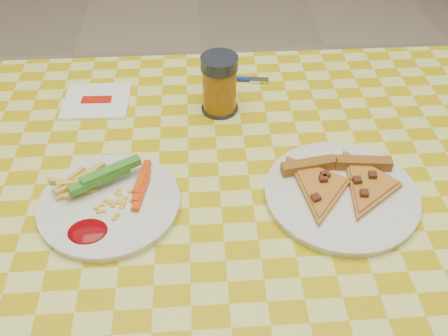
{
  "coord_description": "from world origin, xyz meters",
  "views": [
    {
      "loc": [
        -0.03,
        -0.57,
        1.34
      ],
      "look_at": [
        0.01,
        0.03,
        0.78
      ],
      "focal_mm": 40.0,
      "sensor_mm": 36.0,
      "label": 1
    }
  ],
  "objects": [
    {
      "name": "plate_right",
      "position": [
        0.19,
        -0.03,
        0.76
      ],
      "size": [
        0.27,
        0.27,
        0.01
      ],
      "primitive_type": "cylinder",
      "rotation": [
        0.0,
        0.0,
        0.14
      ],
      "color": "silver",
      "rests_on": "table"
    },
    {
      "name": "table",
      "position": [
        0.0,
        0.0,
        0.68
      ],
      "size": [
        1.28,
        0.88,
        0.76
      ],
      "color": "white",
      "rests_on": "ground"
    },
    {
      "name": "fries_veggies",
      "position": [
        -0.19,
        -0.01,
        0.78
      ],
      "size": [
        0.18,
        0.17,
        0.04
      ],
      "color": "#F1D34C",
      "rests_on": "plate_left"
    },
    {
      "name": "napkin",
      "position": [
        -0.23,
        0.27,
        0.76
      ],
      "size": [
        0.13,
        0.12,
        0.01
      ],
      "rotation": [
        0.0,
        0.0,
        -0.03
      ],
      "color": "white",
      "rests_on": "table"
    },
    {
      "name": "plate_left",
      "position": [
        -0.18,
        -0.02,
        0.76
      ],
      "size": [
        0.27,
        0.27,
        0.01
      ],
      "primitive_type": "cylinder",
      "rotation": [
        0.0,
        0.0,
        0.28
      ],
      "color": "silver",
      "rests_on": "table"
    },
    {
      "name": "drink_glass",
      "position": [
        0.01,
        0.23,
        0.81
      ],
      "size": [
        0.07,
        0.07,
        0.12
      ],
      "color": "black",
      "rests_on": "table"
    },
    {
      "name": "fork",
      "position": [
        0.06,
        0.32,
        0.76
      ],
      "size": [
        0.13,
        0.03,
        0.01
      ],
      "rotation": [
        0.0,
        0.0,
        -0.17
      ],
      "color": "navy",
      "rests_on": "table"
    },
    {
      "name": "pizza_slices",
      "position": [
        0.2,
        -0.01,
        0.78
      ],
      "size": [
        0.22,
        0.2,
        0.02
      ],
      "color": "#AF7835",
      "rests_on": "plate_right"
    }
  ]
}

